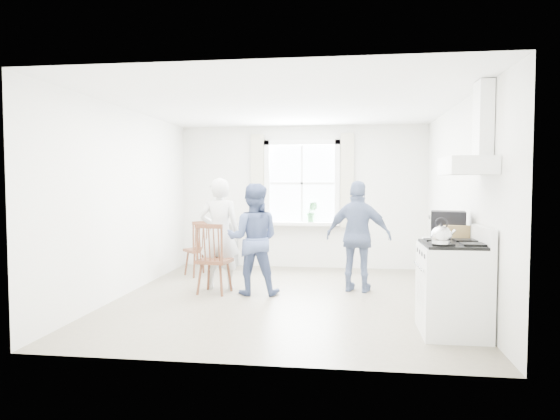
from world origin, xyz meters
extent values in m
cube|color=gray|center=(0.00, 0.00, -0.01)|extent=(4.62, 5.12, 0.02)
cube|color=silver|center=(0.00, 2.52, 1.30)|extent=(4.62, 0.04, 2.64)
cube|color=silver|center=(0.00, -2.52, 1.30)|extent=(4.62, 0.04, 2.64)
cube|color=silver|center=(-2.27, 0.00, 1.30)|extent=(0.04, 5.12, 2.64)
cube|color=silver|center=(2.27, 0.00, 1.30)|extent=(0.04, 5.12, 2.64)
cube|color=white|center=(0.00, 0.00, 2.61)|extent=(4.62, 5.12, 0.02)
cube|color=white|center=(0.00, 2.48, 1.55)|extent=(1.20, 0.02, 1.40)
cube|color=white|center=(0.00, 2.46, 2.29)|extent=(1.38, 0.09, 0.09)
cube|color=white|center=(0.00, 2.46, 0.81)|extent=(1.38, 0.09, 0.09)
cube|color=white|center=(-0.65, 2.46, 1.55)|extent=(0.09, 0.09, 1.58)
cube|color=white|center=(0.65, 2.46, 1.55)|extent=(0.09, 0.09, 1.58)
cube|color=white|center=(0.00, 2.38, 0.82)|extent=(1.38, 0.24, 0.06)
cube|color=beige|center=(-0.82, 2.44, 1.60)|extent=(0.24, 0.05, 1.70)
cube|color=beige|center=(0.82, 2.44, 1.60)|extent=(0.24, 0.05, 1.70)
cube|color=white|center=(2.02, -1.35, 1.74)|extent=(0.45, 0.76, 0.18)
cube|color=white|center=(2.17, -1.35, 2.21)|extent=(0.14, 0.30, 0.76)
cube|color=gray|center=(-1.40, 2.33, 0.40)|extent=(0.40, 0.30, 0.80)
cube|color=white|center=(1.91, -1.35, 0.46)|extent=(0.65, 0.76, 0.92)
cube|color=black|center=(1.91, -1.35, 0.94)|extent=(0.61, 0.72, 0.03)
cube|color=white|center=(2.20, -1.35, 1.02)|extent=(0.06, 0.76, 0.20)
cylinder|color=silver|center=(1.56, -1.35, 0.70)|extent=(0.02, 0.61, 0.02)
sphere|color=silver|center=(1.74, -1.58, 1.05)|extent=(0.20, 0.20, 0.20)
cylinder|color=silver|center=(1.74, -1.58, 0.99)|extent=(0.18, 0.18, 0.04)
torus|color=black|center=(1.74, -1.58, 1.17)|extent=(0.12, 0.05, 0.13)
cube|color=white|center=(1.98, -0.65, 0.45)|extent=(0.50, 0.55, 0.90)
cube|color=black|center=(1.98, -0.68, 0.99)|extent=(0.43, 0.40, 0.18)
cube|color=black|center=(1.98, -0.68, 1.16)|extent=(0.43, 0.40, 0.16)
cube|color=#A78951|center=(2.01, -0.83, 1.00)|extent=(0.35, 0.29, 0.19)
cube|color=#4F2919|center=(-1.65, 1.44, 0.43)|extent=(0.55, 0.55, 0.05)
cube|color=#4F2919|center=(-1.54, 1.32, 0.69)|extent=(0.32, 0.30, 0.51)
cylinder|color=#4F2919|center=(-1.65, 1.44, 0.20)|extent=(0.03, 0.03, 0.41)
cube|color=#4F2919|center=(-1.04, 0.18, 0.46)|extent=(0.49, 0.47, 0.05)
cube|color=#4F2919|center=(-1.07, 0.00, 0.73)|extent=(0.41, 0.12, 0.55)
cylinder|color=#4F2919|center=(-1.04, 0.18, 0.22)|extent=(0.04, 0.04, 0.44)
imported|color=silver|center=(-1.03, 0.46, 0.82)|extent=(0.65, 0.65, 1.64)
imported|color=#44537E|center=(-0.48, 0.19, 0.78)|extent=(0.80, 0.80, 1.56)
imported|color=navy|center=(0.98, 0.55, 0.80)|extent=(1.11, 1.11, 1.60)
imported|color=#306D38|center=(0.19, 2.36, 1.03)|extent=(0.22, 0.22, 0.37)
camera|label=1|loc=(0.80, -6.64, 1.58)|focal=32.00mm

